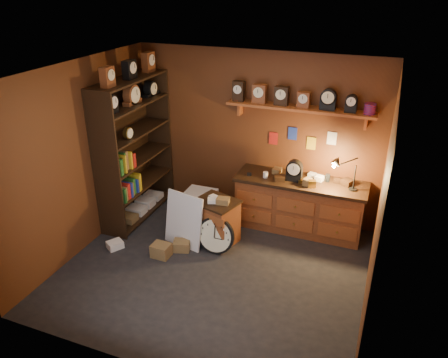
% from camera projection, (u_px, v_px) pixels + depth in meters
% --- Properties ---
extents(floor, '(4.00, 4.00, 0.00)m').
position_uv_depth(floor, '(214.00, 269.00, 6.06)').
color(floor, black).
rests_on(floor, ground).
extents(room_shell, '(4.02, 3.62, 2.71)m').
position_uv_depth(room_shell, '(219.00, 151.00, 5.40)').
color(room_shell, '#592E15').
rests_on(room_shell, ground).
extents(shelving_unit, '(0.47, 1.60, 2.58)m').
position_uv_depth(shelving_unit, '(133.00, 144.00, 6.94)').
color(shelving_unit, black).
rests_on(shelving_unit, ground).
extents(workbench, '(2.00, 0.66, 1.36)m').
position_uv_depth(workbench, '(299.00, 202.00, 6.82)').
color(workbench, brown).
rests_on(workbench, ground).
extents(low_cabinet, '(0.72, 0.66, 0.78)m').
position_uv_depth(low_cabinet, '(216.00, 219.00, 6.53)').
color(low_cabinet, brown).
rests_on(low_cabinet, ground).
extents(big_round_clock, '(0.56, 0.18, 0.56)m').
position_uv_depth(big_round_clock, '(216.00, 235.00, 6.32)').
color(big_round_clock, black).
rests_on(big_round_clock, ground).
extents(white_panel, '(0.66, 0.31, 0.84)m').
position_uv_depth(white_panel, '(185.00, 244.00, 6.62)').
color(white_panel, silver).
rests_on(white_panel, ground).
extents(mini_fridge, '(0.49, 0.51, 0.50)m').
position_uv_depth(mini_fridge, '(200.00, 206.00, 7.15)').
color(mini_fridge, silver).
rests_on(mini_fridge, ground).
extents(floor_box_a, '(0.29, 0.27, 0.15)m').
position_uv_depth(floor_box_a, '(182.00, 245.00, 6.44)').
color(floor_box_a, brown).
rests_on(floor_box_a, ground).
extents(floor_box_b, '(0.27, 0.28, 0.11)m').
position_uv_depth(floor_box_b, '(115.00, 245.00, 6.50)').
color(floor_box_b, white).
rests_on(floor_box_b, ground).
extents(floor_box_c, '(0.27, 0.22, 0.19)m').
position_uv_depth(floor_box_c, '(161.00, 250.00, 6.29)').
color(floor_box_c, brown).
rests_on(floor_box_c, ground).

